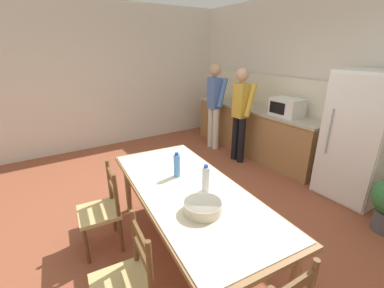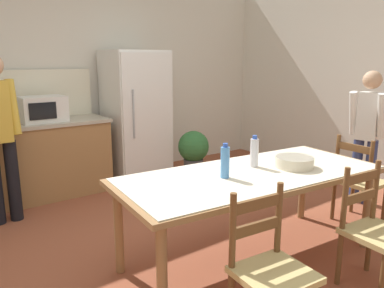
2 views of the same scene
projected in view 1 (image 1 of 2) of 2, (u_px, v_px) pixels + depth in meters
name	position (u px, v px, depth m)	size (l,w,h in m)	color
ground_plane	(193.00, 216.00, 3.30)	(8.32, 8.32, 0.00)	brown
wall_back	(331.00, 86.00, 4.14)	(6.52, 0.12, 2.90)	silver
wall_left	(108.00, 77.00, 5.35)	(0.12, 5.20, 2.90)	silver
kitchen_counter	(254.00, 130.00, 5.18)	(2.93, 0.66, 0.93)	#9E7042
counter_splashback	(268.00, 91.00, 5.06)	(2.89, 0.03, 0.60)	#EFE8CB
refrigerator	(360.00, 138.00, 3.47)	(0.77, 0.73, 1.77)	white
microwave	(287.00, 107.00, 4.38)	(0.50, 0.39, 0.30)	white
paper_bag	(239.00, 95.00, 5.29)	(0.24, 0.16, 0.36)	tan
dining_table	(189.00, 194.00, 2.50)	(2.31, 1.15, 0.76)	olive
bottle_near_centre	(177.00, 165.00, 2.66)	(0.07, 0.07, 0.27)	#4C8ED6
bottle_off_centre	(206.00, 179.00, 2.39)	(0.07, 0.07, 0.27)	silver
serving_bowl	(203.00, 206.00, 2.10)	(0.32, 0.32, 0.09)	beige
chair_side_near_left	(102.00, 210.00, 2.67)	(0.46, 0.44, 0.91)	brown
chair_side_near_right	(126.00, 284.00, 1.84)	(0.46, 0.44, 0.91)	brown
person_at_sink	(214.00, 102.00, 5.24)	(0.44, 0.30, 1.74)	silver
person_at_counter	(241.00, 111.00, 4.61)	(0.43, 0.30, 1.71)	black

